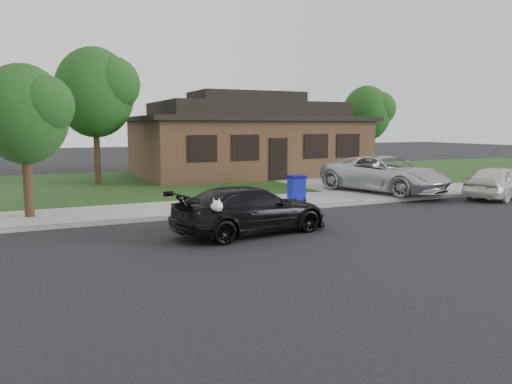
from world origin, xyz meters
name	(u,v)px	position (x,y,z in m)	size (l,w,h in m)	color
ground	(331,231)	(0.00, 0.00, 0.00)	(120.00, 120.00, 0.00)	black
sidewalk	(255,204)	(0.00, 5.00, 0.06)	(60.00, 3.00, 0.12)	gray
curb	(274,210)	(0.00, 3.50, 0.06)	(60.00, 0.12, 0.12)	gray
lawn	(190,182)	(0.00, 13.00, 0.07)	(60.00, 13.00, 0.13)	#193814
driveway	(322,182)	(6.00, 10.00, 0.07)	(4.50, 13.00, 0.14)	gray
sedan	(251,210)	(-2.11, 0.67, 0.64)	(4.60, 2.44, 1.27)	black
minivan	(385,174)	(6.02, 5.22, 0.89)	(2.50, 5.42, 1.51)	silver
white_compact	(500,182)	(9.58, 2.54, 0.66)	(1.55, 3.85, 1.31)	silver
recycling_bin	(297,188)	(1.45, 4.54, 0.61)	(0.63, 0.65, 0.96)	#0D1697
house	(246,139)	(4.00, 15.00, 2.13)	(12.60, 8.60, 4.65)	#422B1C
tree_0	(99,91)	(-4.34, 12.88, 4.48)	(3.78, 3.60, 6.34)	#332114
tree_1	(369,112)	(12.14, 14.40, 3.71)	(3.15, 3.00, 5.25)	#332114
tree_2	(28,112)	(-7.38, 5.11, 3.27)	(2.73, 2.60, 4.59)	#332114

